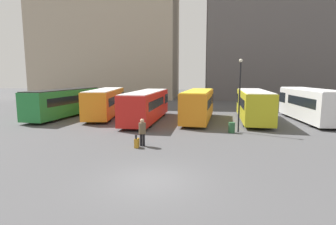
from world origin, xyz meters
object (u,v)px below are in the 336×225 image
object	(u,v)px
bus_1	(106,102)
trash_bin	(232,128)
bus_4	(253,105)
suitcase	(137,143)
bus_5	(309,104)
bus_0	(65,102)
lamp_post_1	(240,90)
bus_3	(198,104)
bus_2	(147,105)
traveler	(142,130)

from	to	relation	value
bus_1	trash_bin	size ratio (longest dim) A/B	12.88
bus_4	suitcase	xyz separation A→B (m)	(-9.35, -11.22, -1.40)
bus_5	bus_0	bearing A→B (deg)	87.98
bus_4	suitcase	bearing A→B (deg)	143.84
suitcase	lamp_post_1	xyz separation A→B (m)	(7.13, 5.63, 3.16)
bus_3	bus_4	size ratio (longest dim) A/B	0.96
lamp_post_1	trash_bin	world-z (taller)	lamp_post_1
suitcase	bus_3	bearing A→B (deg)	-16.63
bus_2	trash_bin	bearing A→B (deg)	-119.79
bus_3	traveler	size ratio (longest dim) A/B	5.40
lamp_post_1	trash_bin	distance (m)	3.11
bus_0	traveler	size ratio (longest dim) A/B	6.30
bus_0	traveler	distance (m)	16.07
lamp_post_1	bus_0	bearing A→B (deg)	161.43
bus_1	bus_5	world-z (taller)	bus_5
bus_1	bus_2	bearing A→B (deg)	-121.48
bus_5	traveler	bearing A→B (deg)	125.64
bus_3	lamp_post_1	xyz separation A→B (m)	(3.33, -5.27, 1.77)
bus_1	bus_4	xyz separation A→B (m)	(16.02, -1.28, 0.02)
traveler	bus_5	bearing A→B (deg)	-49.30
bus_0	bus_2	world-z (taller)	bus_0
bus_5	trash_bin	bearing A→B (deg)	125.93
bus_0	suitcase	size ratio (longest dim) A/B	13.33
bus_0	bus_4	xyz separation A→B (m)	(20.47, -0.54, 0.01)
bus_3	bus_4	distance (m)	5.55
bus_1	trash_bin	bearing A→B (deg)	-126.58
bus_1	suitcase	world-z (taller)	bus_1
bus_4	traveler	xyz separation A→B (m)	(-9.08, -10.78, -0.62)
trash_bin	bus_3	bearing A→B (deg)	116.19
bus_1	trash_bin	xyz separation A→B (m)	(13.23, -7.20, -1.26)
bus_0	traveler	bearing A→B (deg)	-128.94
bus_1	traveler	distance (m)	13.93
traveler	trash_bin	xyz separation A→B (m)	(6.28, 4.86, -0.65)
lamp_post_1	bus_5	bearing A→B (deg)	38.95
bus_3	traveler	world-z (taller)	bus_3
bus_2	lamp_post_1	distance (m)	9.91
bus_0	bus_3	bearing A→B (deg)	-87.46
bus_2	bus_5	distance (m)	16.51
traveler	suitcase	distance (m)	0.93
bus_3	bus_2	bearing A→B (deg)	102.89
bus_2	bus_3	xyz separation A→B (m)	(5.26, 0.66, 0.04)
bus_3	bus_4	xyz separation A→B (m)	(5.54, 0.33, 0.01)
traveler	suitcase	size ratio (longest dim) A/B	2.12
trash_bin	bus_1	bearing A→B (deg)	151.45
bus_5	suitcase	world-z (taller)	bus_5
bus_3	bus_0	bearing A→B (deg)	92.41
bus_0	bus_2	size ratio (longest dim) A/B	1.01
bus_4	lamp_post_1	xyz separation A→B (m)	(-2.22, -5.59, 1.76)
trash_bin	lamp_post_1	bearing A→B (deg)	29.78
bus_4	traveler	size ratio (longest dim) A/B	5.63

